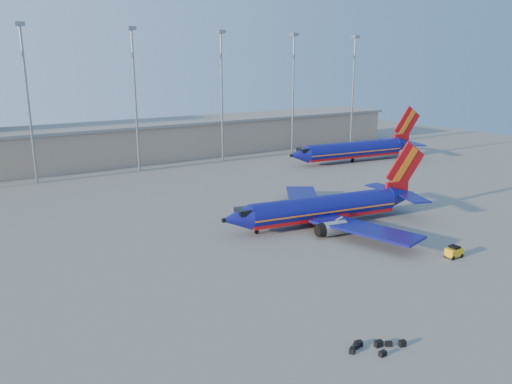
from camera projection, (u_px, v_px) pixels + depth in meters
ground at (293, 224)px, 69.48m from camera, size 220.00×220.00×0.00m
terminal_building at (180, 137)px, 120.60m from camera, size 122.00×16.00×8.50m
light_mast_row at (180, 83)px, 104.92m from camera, size 101.60×1.60×28.65m
aircraft_main at (328, 208)px, 68.84m from camera, size 31.57×30.13×10.76m
aircraft_second at (356, 149)px, 112.78m from camera, size 35.40×13.71×12.01m
baggage_tug at (454, 252)px, 57.15m from camera, size 2.02×1.28×1.41m
luggage_pile at (375, 346)px, 38.96m from camera, size 4.58×2.46×0.51m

